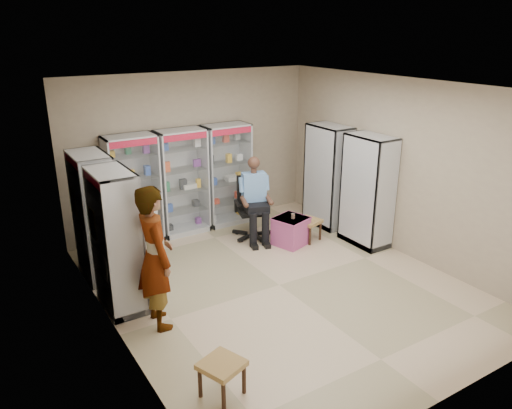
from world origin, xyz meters
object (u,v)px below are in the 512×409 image
cabinet_right_far (328,176)px  cabinet_back_right (227,175)px  woven_stool_a (308,230)px  cabinet_left_near (117,241)px  wooden_chair (136,235)px  cabinet_back_left (133,191)px  cabinet_back_mid (182,182)px  standing_man (155,257)px  seated_shopkeeper (254,200)px  cabinet_right_near (368,191)px  cabinet_left_far (95,217)px  woven_stool_b (222,379)px  office_chair (252,208)px  pink_trunk (291,231)px

cabinet_right_far → cabinet_back_right: bearing=55.3°
cabinet_right_far → woven_stool_a: 1.22m
cabinet_left_near → wooden_chair: size_ratio=2.13×
cabinet_back_left → cabinet_back_right: 1.90m
cabinet_back_right → cabinet_right_far: (1.63, -1.13, 0.00)m
cabinet_back_mid → cabinet_back_right: 0.95m
cabinet_left_near → standing_man: size_ratio=1.03×
seated_shopkeeper → standing_man: (-2.59, -1.79, 0.23)m
cabinet_right_near → cabinet_left_near: 4.46m
cabinet_left_far → cabinet_left_near: 1.10m
woven_stool_b → standing_man: standing_man is taller
cabinet_right_near → woven_stool_b: (-4.13, -2.18, -0.79)m
office_chair → seated_shopkeeper: bearing=-73.4°
pink_trunk → cabinet_back_left: bearing=146.2°
cabinet_back_left → cabinet_back_right: same height
cabinet_back_right → cabinet_right_far: 1.98m
cabinet_back_right → office_chair: bearing=-87.7°
cabinet_left_far → woven_stool_b: size_ratio=4.80×
cabinet_back_right → standing_man: cabinet_back_right is taller
cabinet_right_far → seated_shopkeeper: 1.63m
woven_stool_b → cabinet_right_far: bearing=38.4°
seated_shopkeeper → standing_man: size_ratio=0.76×
cabinet_left_near → woven_stool_b: bearing=7.9°
cabinet_left_far → office_chair: cabinet_left_far is taller
standing_man → cabinet_back_mid: bearing=-27.3°
cabinet_back_left → seated_shopkeeper: 2.17m
cabinet_right_far → seated_shopkeeper: size_ratio=1.36×
cabinet_right_far → cabinet_back_left: bearing=72.2°
cabinet_back_right → standing_man: size_ratio=1.03×
standing_man → woven_stool_b: bearing=-175.2°
woven_stool_b → office_chair: bearing=54.1°
pink_trunk → woven_stool_a: (0.39, -0.02, -0.06)m
cabinet_back_right → cabinet_left_near: bearing=-144.3°
cabinet_left_near → standing_man: (0.28, -0.70, -0.03)m
cabinet_back_mid → cabinet_right_near: bearing=-40.8°
cabinet_back_right → woven_stool_a: cabinet_back_right is taller
cabinet_back_right → cabinet_left_near: 3.48m
cabinet_back_left → wooden_chair: bearing=-108.9°
cabinet_left_near → cabinet_back_right: bearing=125.7°
cabinet_right_near → cabinet_left_far: size_ratio=1.00×
cabinet_back_right → cabinet_right_near: (1.63, -2.23, 0.00)m
cabinet_back_mid → woven_stool_b: cabinet_back_mid is taller
seated_shopkeeper → cabinet_right_near: bearing=-22.2°
seated_shopkeeper → standing_man: bearing=-128.8°
cabinet_right_near → cabinet_left_near: size_ratio=1.00×
pink_trunk → wooden_chair: bearing=162.1°
cabinet_back_mid → wooden_chair: (-1.20, -0.73, -0.53)m
woven_stool_b → cabinet_left_near: bearing=97.9°
cabinet_back_mid → cabinet_right_near: same height
cabinet_right_far → pink_trunk: cabinet_right_far is taller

